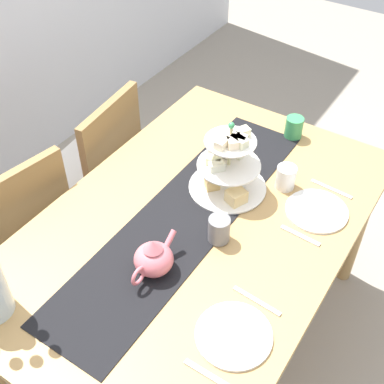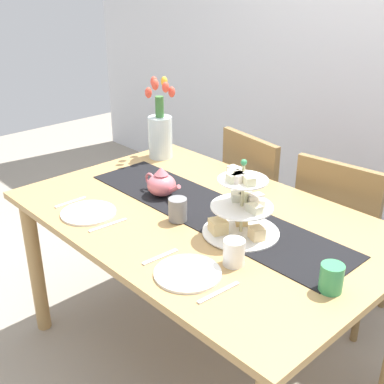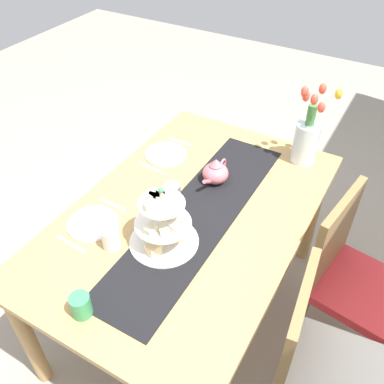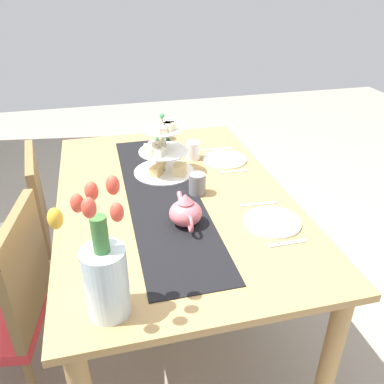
{
  "view_description": "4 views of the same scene",
  "coord_description": "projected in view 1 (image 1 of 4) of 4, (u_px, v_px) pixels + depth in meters",
  "views": [
    {
      "loc": [
        -1.07,
        -0.68,
        2.1
      ],
      "look_at": [
        0.05,
        0.05,
        0.86
      ],
      "focal_mm": 47.36,
      "sensor_mm": 36.0,
      "label": 1
    },
    {
      "loc": [
        1.32,
        -1.29,
        1.71
      ],
      "look_at": [
        -0.05,
        -0.01,
        0.86
      ],
      "focal_mm": 46.22,
      "sensor_mm": 36.0,
      "label": 2
    },
    {
      "loc": [
        1.23,
        0.72,
        2.12
      ],
      "look_at": [
        -0.02,
        0.0,
        0.88
      ],
      "focal_mm": 39.23,
      "sensor_mm": 36.0,
      "label": 3
    },
    {
      "loc": [
        -1.56,
        0.29,
        1.67
      ],
      "look_at": [
        -0.09,
        -0.07,
        0.82
      ],
      "focal_mm": 37.43,
      "sensor_mm": 36.0,
      "label": 4
    }
  ],
  "objects": [
    {
      "name": "dining_table",
      "position": [
        197.0,
        241.0,
        1.9
      ],
      "size": [
        1.58,
        1.02,
        0.77
      ],
      "color": "tan",
      "rests_on": "ground_plane"
    },
    {
      "name": "dinner_plate_right",
      "position": [
        317.0,
        211.0,
        1.86
      ],
      "size": [
        0.23,
        0.23,
        0.01
      ],
      "primitive_type": "cylinder",
      "color": "white",
      "rests_on": "dining_table"
    },
    {
      "name": "knife_right",
      "position": [
        331.0,
        189.0,
        1.95
      ],
      "size": [
        0.03,
        0.17,
        0.01
      ],
      "primitive_type": "cube",
      "rotation": [
        0.0,
        0.0,
        -0.07
      ],
      "color": "silver",
      "rests_on": "dining_table"
    },
    {
      "name": "chair_left",
      "position": [
        18.0,
        234.0,
        2.15
      ],
      "size": [
        0.48,
        0.48,
        0.91
      ],
      "color": "olive",
      "rests_on": "ground_plane"
    },
    {
      "name": "fork_left",
      "position": [
        208.0,
        374.0,
        1.4
      ],
      "size": [
        0.02,
        0.15,
        0.01
      ],
      "primitive_type": "cube",
      "rotation": [
        0.0,
        0.0,
        -0.0
      ],
      "color": "silver",
      "rests_on": "dining_table"
    },
    {
      "name": "tiered_cake_stand",
      "position": [
        229.0,
        167.0,
        1.89
      ],
      "size": [
        0.3,
        0.3,
        0.3
      ],
      "color": "beige",
      "rests_on": "table_runner"
    },
    {
      "name": "mug_white_text",
      "position": [
        286.0,
        177.0,
        1.94
      ],
      "size": [
        0.08,
        0.08,
        0.09
      ],
      "primitive_type": "cylinder",
      "color": "white",
      "rests_on": "dining_table"
    },
    {
      "name": "ground_plane",
      "position": [
        196.0,
        337.0,
        2.35
      ],
      "size": [
        8.0,
        8.0,
        0.0
      ],
      "primitive_type": "plane",
      "color": "gray"
    },
    {
      "name": "knife_left",
      "position": [
        257.0,
        301.0,
        1.58
      ],
      "size": [
        0.03,
        0.17,
        0.01
      ],
      "primitive_type": "cube",
      "rotation": [
        0.0,
        0.0,
        -0.07
      ],
      "color": "silver",
      "rests_on": "dining_table"
    },
    {
      "name": "chair_right",
      "position": [
        97.0,
        169.0,
        2.46
      ],
      "size": [
        0.46,
        0.46,
        0.91
      ],
      "color": "olive",
      "rests_on": "ground_plane"
    },
    {
      "name": "dinner_plate_left",
      "position": [
        234.0,
        335.0,
        1.49
      ],
      "size": [
        0.23,
        0.23,
        0.01
      ],
      "primitive_type": "cylinder",
      "color": "white",
      "rests_on": "dining_table"
    },
    {
      "name": "table_runner",
      "position": [
        186.0,
        217.0,
        1.85
      ],
      "size": [
        1.31,
        0.32,
        0.0
      ],
      "primitive_type": "cube",
      "color": "black",
      "rests_on": "dining_table"
    },
    {
      "name": "teapot",
      "position": [
        153.0,
        258.0,
        1.63
      ],
      "size": [
        0.24,
        0.13,
        0.14
      ],
      "color": "#D66B75",
      "rests_on": "table_runner"
    },
    {
      "name": "mug_orange",
      "position": [
        294.0,
        128.0,
        2.17
      ],
      "size": [
        0.08,
        0.08,
        0.09
      ],
      "primitive_type": "cylinder",
      "color": "#389356",
      "rests_on": "dining_table"
    },
    {
      "name": "fork_right",
      "position": [
        300.0,
        236.0,
        1.78
      ],
      "size": [
        0.02,
        0.15,
        0.01
      ],
      "primitive_type": "cube",
      "rotation": [
        0.0,
        0.0,
        -0.06
      ],
      "color": "silver",
      "rests_on": "dining_table"
    },
    {
      "name": "mug_grey",
      "position": [
        219.0,
        229.0,
        1.73
      ],
      "size": [
        0.08,
        0.08,
        0.09
      ],
      "primitive_type": "cylinder",
      "color": "slate",
      "rests_on": "table_runner"
    }
  ]
}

